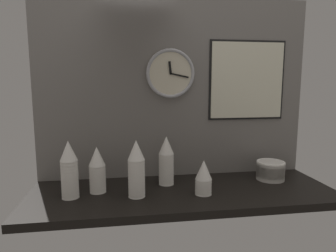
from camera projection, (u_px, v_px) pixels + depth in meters
ground_plane at (183, 193)px, 1.59m from camera, size 1.60×0.56×0.04m
wall_tiled_back at (175, 89)px, 1.77m from camera, size 1.60×0.03×1.05m
cup_stack_far_left at (69, 169)px, 1.46m from camera, size 0.09×0.09×0.29m
cup_stack_center at (166, 160)px, 1.66m from camera, size 0.09×0.09×0.27m
cup_stack_center_right at (204, 177)px, 1.51m from camera, size 0.09×0.09×0.18m
cup_stack_center_left at (136, 169)px, 1.48m from camera, size 0.09×0.09×0.29m
cup_stack_left at (97, 170)px, 1.54m from camera, size 0.09×0.09×0.24m
bowl_stack_far_right at (270, 170)px, 1.75m from camera, size 0.16×0.16×0.11m
wall_clock at (170, 74)px, 1.72m from camera, size 0.28×0.03×0.28m
menu_board at (247, 80)px, 1.81m from camera, size 0.47×0.01×0.47m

